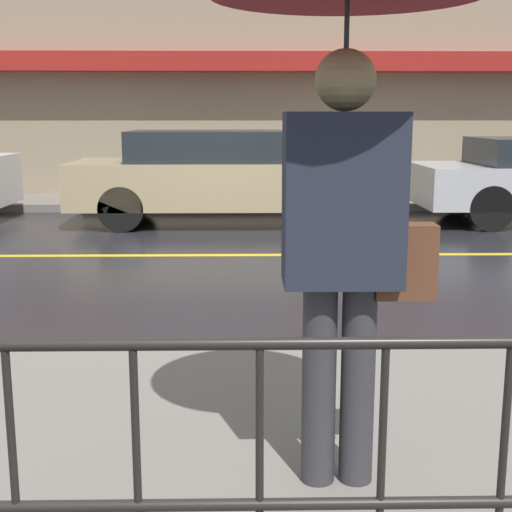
% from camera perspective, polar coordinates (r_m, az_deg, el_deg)
% --- Properties ---
extents(ground_plane, '(80.00, 80.00, 0.00)m').
position_cam_1_polar(ground_plane, '(8.48, -1.94, 0.06)').
color(ground_plane, black).
extents(sidewalk_near, '(28.00, 2.83, 0.13)m').
position_cam_1_polar(sidewalk_near, '(3.45, -3.26, -16.09)').
color(sidewalk_near, slate).
rests_on(sidewalk_near, ground_plane).
extents(sidewalk_far, '(28.00, 1.74, 0.13)m').
position_cam_1_polar(sidewalk_far, '(13.13, -1.65, 4.35)').
color(sidewalk_far, slate).
rests_on(sidewalk_far, ground_plane).
extents(lane_marking, '(25.20, 0.12, 0.01)m').
position_cam_1_polar(lane_marking, '(8.48, -1.94, 0.08)').
color(lane_marking, gold).
rests_on(lane_marking, ground_plane).
extents(building_storefront, '(28.00, 0.85, 6.05)m').
position_cam_1_polar(building_storefront, '(14.09, -1.68, 16.77)').
color(building_storefront, gray).
rests_on(building_storefront, ground_plane).
extents(railing_foreground, '(12.00, 0.04, 0.91)m').
position_cam_1_polar(railing_foreground, '(2.12, -4.66, -15.21)').
color(railing_foreground, black).
rests_on(railing_foreground, sidewalk_near).
extents(pedestrian, '(1.03, 1.03, 2.17)m').
position_cam_1_polar(pedestrian, '(2.80, 7.31, 14.61)').
color(pedestrian, '#333338').
rests_on(pedestrian, sidewalk_near).
extents(car_tan, '(4.40, 1.73, 1.41)m').
position_cam_1_polar(car_tan, '(10.91, -3.23, 6.43)').
color(car_tan, tan).
rests_on(car_tan, ground_plane).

